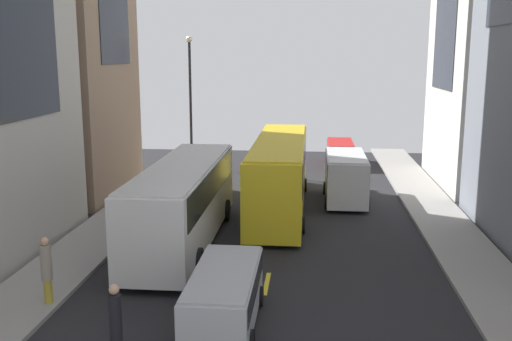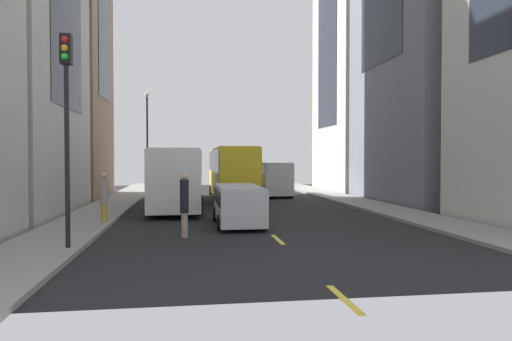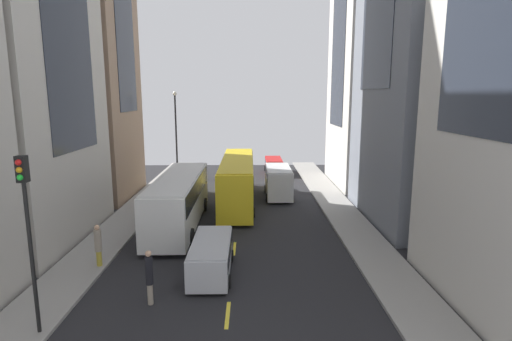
{
  "view_description": "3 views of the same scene",
  "coord_description": "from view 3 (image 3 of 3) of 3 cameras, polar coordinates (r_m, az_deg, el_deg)",
  "views": [
    {
      "loc": [
        1.43,
        -26.03,
        7.83
      ],
      "look_at": [
        -1.31,
        2.92,
        1.99
      ],
      "focal_mm": 41.17,
      "sensor_mm": 36.0,
      "label": 1
    },
    {
      "loc": [
        -3.1,
        -29.9,
        2.83
      ],
      "look_at": [
        1.44,
        1.12,
        2.05
      ],
      "focal_mm": 32.53,
      "sensor_mm": 36.0,
      "label": 2
    },
    {
      "loc": [
        0.9,
        -28.61,
        8.53
      ],
      "look_at": [
        1.35,
        1.37,
        2.94
      ],
      "focal_mm": 28.3,
      "sensor_mm": 36.0,
      "label": 3
    }
  ],
  "objects": [
    {
      "name": "pedestrian_crossing_mid",
      "position": [
        21.76,
        -21.42,
        -9.65
      ],
      "size": [
        0.35,
        0.35,
        2.13
      ],
      "rotation": [
        0.0,
        0.0,
        0.29
      ],
      "color": "gold",
      "rests_on": "ground"
    },
    {
      "name": "lane_stripe_3",
      "position": [
        29.87,
        -2.57,
        -6.04
      ],
      "size": [
        0.16,
        2.0,
        0.01
      ],
      "primitive_type": "cube",
      "color": "yellow",
      "rests_on": "ground"
    },
    {
      "name": "car_silver_0",
      "position": [
        19.94,
        -6.36,
        -11.71
      ],
      "size": [
        2.0,
        4.75,
        1.69
      ],
      "color": "#B7BABF",
      "rests_on": "ground"
    },
    {
      "name": "streetcar_yellow",
      "position": [
        32.22,
        -2.64,
        -0.93
      ],
      "size": [
        2.7,
        12.96,
        3.59
      ],
      "color": "yellow",
      "rests_on": "ground"
    },
    {
      "name": "sidewalk_west",
      "position": [
        31.03,
        -16.87,
        -5.72
      ],
      "size": [
        2.64,
        44.0,
        0.15
      ],
      "primitive_type": "cube",
      "color": "gray",
      "rests_on": "ground"
    },
    {
      "name": "building_east_2",
      "position": [
        40.98,
        18.05,
        15.9
      ],
      "size": [
        9.17,
        9.84,
        25.41
      ],
      "color": "beige",
      "rests_on": "ground"
    },
    {
      "name": "lane_stripe_6",
      "position": [
        50.35,
        -1.87,
        0.8
      ],
      "size": [
        0.16,
        2.0,
        0.01
      ],
      "primitive_type": "cube",
      "color": "yellow",
      "rests_on": "ground"
    },
    {
      "name": "streetlamp_near",
      "position": [
        42.98,
        -11.26,
        6.17
      ],
      "size": [
        0.44,
        0.44,
        8.8
      ],
      "color": "black",
      "rests_on": "ground"
    },
    {
      "name": "sidewalk_east",
      "position": [
        30.59,
        11.95,
        -5.73
      ],
      "size": [
        2.64,
        44.0,
        0.15
      ],
      "primitive_type": "cube",
      "color": "gray",
      "rests_on": "ground"
    },
    {
      "name": "lane_stripe_2",
      "position": [
        23.25,
        -3.08,
        -10.97
      ],
      "size": [
        0.16,
        2.0,
        0.01
      ],
      "primitive_type": "cube",
      "color": "yellow",
      "rests_on": "ground"
    },
    {
      "name": "city_bus_white",
      "position": [
        26.96,
        -10.86,
        -3.64
      ],
      "size": [
        2.8,
        11.32,
        3.35
      ],
      "color": "silver",
      "rests_on": "ground"
    },
    {
      "name": "lane_stripe_1",
      "position": [
        16.94,
        -4.03,
        -19.68
      ],
      "size": [
        0.16,
        2.0,
        0.01
      ],
      "primitive_type": "cube",
      "color": "yellow",
      "rests_on": "ground"
    },
    {
      "name": "pedestrian_crossing_near",
      "position": [
        17.62,
        -14.85,
        -14.13
      ],
      "size": [
        0.32,
        0.32,
        2.35
      ],
      "rotation": [
        0.0,
        0.0,
        5.64
      ],
      "color": "gray",
      "rests_on": "ground"
    },
    {
      "name": "ground_plane",
      "position": [
        29.87,
        -2.57,
        -6.05
      ],
      "size": [
        41.91,
        41.91,
        0.0
      ],
      "primitive_type": "plane",
      "color": "black"
    },
    {
      "name": "delivery_van_white",
      "position": [
        34.14,
        3.2,
        -1.33
      ],
      "size": [
        2.25,
        5.2,
        2.58
      ],
      "color": "white",
      "rests_on": "ground"
    },
    {
      "name": "lane_stripe_4",
      "position": [
        36.63,
        -2.25,
        -2.91
      ],
      "size": [
        0.16,
        2.0,
        0.01
      ],
      "primitive_type": "cube",
      "color": "yellow",
      "rests_on": "ground"
    },
    {
      "name": "lane_stripe_5",
      "position": [
        43.47,
        -2.03,
        -0.76
      ],
      "size": [
        0.16,
        2.0,
        0.01
      ],
      "primitive_type": "cube",
      "color": "yellow",
      "rests_on": "ground"
    },
    {
      "name": "car_red_1",
      "position": [
        44.85,
        2.52,
        0.84
      ],
      "size": [
        1.97,
        4.56,
        1.65
      ],
      "color": "red",
      "rests_on": "ground"
    },
    {
      "name": "traffic_light_near_corner",
      "position": [
        15.85,
        -29.68,
        -5.33
      ],
      "size": [
        0.32,
        0.44,
        6.42
      ],
      "color": "black",
      "rests_on": "ground"
    }
  ]
}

